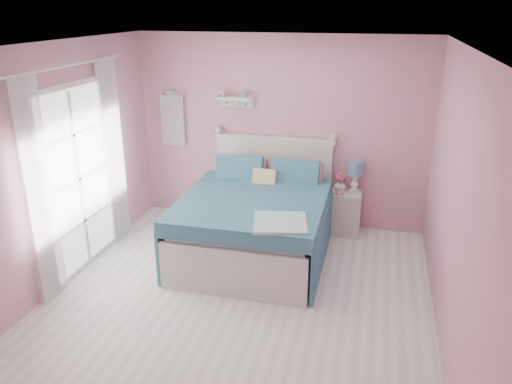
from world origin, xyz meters
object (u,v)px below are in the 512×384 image
at_px(nightstand, 345,213).
at_px(vase, 340,185).
at_px(teacup, 339,192).
at_px(table_lamp, 355,170).
at_px(bed, 256,222).

relative_size(nightstand, vase, 3.64).
height_order(vase, teacup, vase).
bearing_deg(teacup, table_lamp, 48.34).
height_order(bed, teacup, bed).
height_order(nightstand, teacup, teacup).
bearing_deg(vase, nightstand, -25.21).
bearing_deg(table_lamp, vase, -167.57).
distance_m(nightstand, table_lamp, 0.60).
distance_m(nightstand, teacup, 0.36).
relative_size(table_lamp, teacup, 4.74).
height_order(nightstand, vase, vase).
relative_size(table_lamp, vase, 2.60).
bearing_deg(nightstand, vase, 154.79).
distance_m(vase, teacup, 0.17).
distance_m(bed, table_lamp, 1.54).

